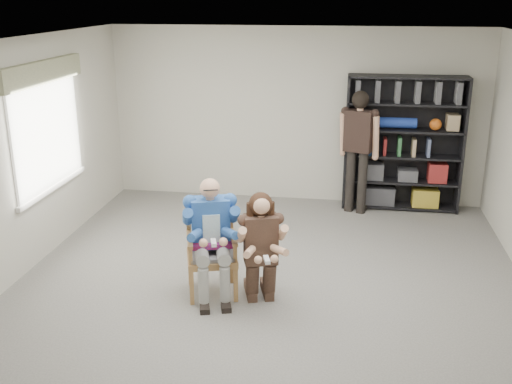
% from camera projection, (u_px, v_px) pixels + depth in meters
% --- Properties ---
extents(room_shell, '(6.00, 7.00, 2.80)m').
position_uv_depth(room_shell, '(266.00, 179.00, 6.34)').
color(room_shell, beige).
rests_on(room_shell, ground).
extents(floor, '(6.00, 7.00, 0.01)m').
position_uv_depth(floor, '(265.00, 297.00, 6.78)').
color(floor, '#63615C').
rests_on(floor, ground).
extents(window_left, '(0.16, 2.00, 1.75)m').
position_uv_depth(window_left, '(48.00, 129.00, 7.63)').
color(window_left, white).
rests_on(window_left, room_shell).
extents(armchair, '(0.76, 0.74, 1.06)m').
position_uv_depth(armchair, '(212.00, 251.00, 6.72)').
color(armchair, '#9C7343').
rests_on(armchair, floor).
extents(seated_man, '(0.80, 0.96, 1.37)m').
position_uv_depth(seated_man, '(211.00, 238.00, 6.67)').
color(seated_man, '#1E4797').
rests_on(seated_man, floor).
extents(kneeling_woman, '(0.75, 0.96, 1.26)m').
position_uv_depth(kneeling_woman, '(261.00, 250.00, 6.49)').
color(kneeling_woman, '#37281E').
rests_on(kneeling_woman, floor).
extents(bookshelf, '(1.80, 0.38, 2.10)m').
position_uv_depth(bookshelf, '(403.00, 144.00, 9.28)').
color(bookshelf, black).
rests_on(bookshelf, floor).
extents(standing_man, '(0.66, 0.50, 1.89)m').
position_uv_depth(standing_man, '(358.00, 153.00, 9.14)').
color(standing_man, black).
rests_on(standing_man, floor).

